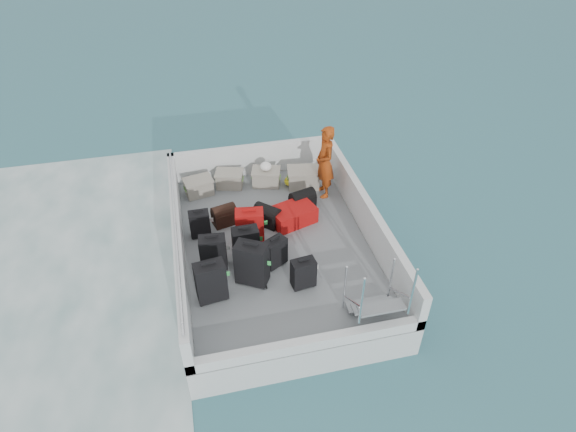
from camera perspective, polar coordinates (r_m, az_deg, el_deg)
name	(u,v)px	position (r m, az deg, el deg)	size (l,w,h in m)	color
ground	(276,266)	(9.37, -1.43, -5.95)	(160.00, 160.00, 0.00)	#1C5563
wake_foam	(9,309)	(9.92, -30.13, -9.50)	(10.00, 10.00, 0.00)	white
ferry_hull	(276,255)	(9.16, -1.46, -4.60)	(3.60, 5.00, 0.60)	silver
deck	(275,242)	(8.95, -1.49, -3.14)	(3.30, 4.70, 0.02)	gray
deck_fittings	(298,235)	(8.53, 1.19, -2.24)	(3.60, 5.00, 0.90)	silver
suitcase_0	(211,282)	(7.77, -9.11, -7.75)	(0.48, 0.27, 0.74)	black
suitcase_1	(213,253)	(8.32, -8.85, -4.36)	(0.45, 0.26, 0.67)	black
suitcase_2	(200,224)	(9.06, -10.41, -0.97)	(0.37, 0.22, 0.54)	black
suitcase_3	(252,264)	(7.95, -4.31, -5.70)	(0.52, 0.31, 0.80)	black
suitcase_4	(246,245)	(8.41, -5.01, -3.40)	(0.45, 0.27, 0.67)	black
suitcase_5	(250,227)	(8.76, -4.53, -1.32)	(0.50, 0.30, 0.70)	#AB0E0D
suitcase_6	(303,274)	(7.95, 1.83, -6.85)	(0.39, 0.23, 0.55)	black
suitcase_7	(275,253)	(8.31, -1.53, -4.37)	(0.40, 0.23, 0.56)	black
suitcase_8	(293,215)	(9.31, 0.56, 0.15)	(0.55, 0.84, 0.33)	#AB0E0D
duffel_0	(224,217)	(9.36, -7.56, -0.06)	(0.45, 0.30, 0.32)	black
duffel_1	(267,217)	(9.27, -2.45, -0.11)	(0.50, 0.30, 0.32)	black
duffel_2	(302,201)	(9.67, 1.73, 1.75)	(0.50, 0.30, 0.32)	black
crate_0	(199,187)	(10.24, -10.53, 3.36)	(0.55, 0.38, 0.33)	gray
crate_1	(230,180)	(10.38, -6.93, 4.30)	(0.54, 0.37, 0.33)	gray
crate_2	(266,178)	(10.37, -2.60, 4.55)	(0.56, 0.39, 0.34)	gray
crate_3	(303,178)	(10.30, 1.83, 4.48)	(0.64, 0.44, 0.39)	gray
yellow_bag	(291,181)	(10.36, 0.33, 4.17)	(0.28, 0.26, 0.22)	yellow
white_bag	(266,168)	(10.23, -2.64, 5.76)	(0.24, 0.24, 0.18)	white
passenger	(325,162)	(9.76, 4.39, 6.37)	(0.57, 0.37, 1.55)	#D84E14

